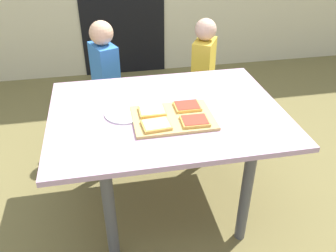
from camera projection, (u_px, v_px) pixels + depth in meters
The scene contains 10 objects.
ground_plane at pixel (167, 201), 2.31m from camera, with size 16.00×16.00×0.00m, color brown.
dining_table at pixel (167, 124), 1.99m from camera, with size 1.28×0.97×0.68m.
cutting_board at pixel (173, 118), 1.86m from camera, with size 0.42×0.31×0.02m, color tan.
pizza_slice_near_right at pixel (195, 121), 1.80m from camera, with size 0.14×0.12×0.02m.
pizza_slice_near_left at pixel (156, 125), 1.77m from camera, with size 0.15×0.13×0.02m.
pizza_slice_far_right at pixel (187, 106), 1.93m from camera, with size 0.14×0.12×0.02m.
pizza_slice_far_left at pixel (152, 111), 1.89m from camera, with size 0.14×0.12×0.02m.
plate_white_left at pixel (126, 113), 1.91m from camera, with size 0.23×0.23×0.01m, color white.
child_left at pixel (106, 77), 2.63m from camera, with size 0.22×0.27×0.98m.
child_right at pixel (203, 71), 2.75m from camera, with size 0.24×0.28×0.95m.
Camera 1 is at (-0.32, -1.66, 1.65)m, focal length 37.68 mm.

